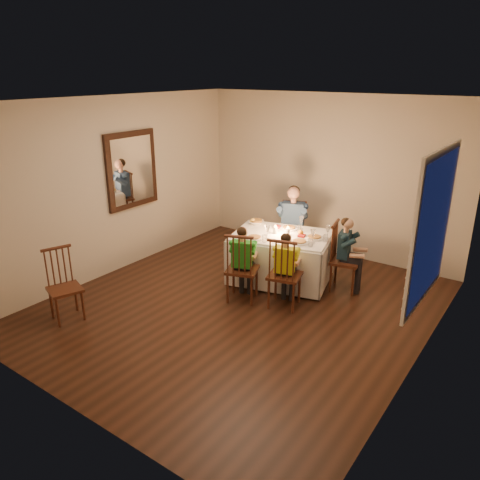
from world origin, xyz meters
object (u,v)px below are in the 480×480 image
Objects in this scene: child_yellow at (284,305)px; serving_bowl at (256,222)px; chair_end at (343,289)px; child_green at (242,299)px; adult at (291,262)px; chair_adult at (291,262)px; chair_extra at (69,318)px; child_teal at (343,289)px; chair_near_left at (242,299)px; chair_near_right at (284,305)px; dining_table at (281,248)px.

child_yellow is 1.49m from serving_bowl.
child_green is (-0.99, -1.07, 0.00)m from chair_end.
child_green is (0.11, -1.53, 0.00)m from adult.
serving_bowl reaches higher than chair_adult.
adult is 5.53× the size of serving_bowl.
chair_adult is 1.07× the size of chair_extra.
child_yellow is at bearing -84.95° from adult.
chair_adult is at bearing 55.40° from child_teal.
child_teal reaches higher than chair_near_left.
chair_adult is at bearing 58.21° from serving_bowl.
chair_end is 0.00m from child_teal.
chair_near_left is 1.00× the size of chair_near_right.
chair_adult is 0.94× the size of child_green.
dining_table is 1.05m from chair_end.
child_green is (-0.11, -0.82, -0.51)m from dining_table.
adult is 1.53m from child_green.
dining_table is 3.01m from chair_extra.
chair_extra is at bearing -133.72° from chair_adult.
chair_extra is 3.49m from adult.
child_teal is (0.99, 1.07, 0.00)m from child_green.
chair_near_left is 1.07× the size of chair_extra.
adult reaches higher than child_yellow.
child_teal is at bearing -153.91° from child_green.
chair_near_right is 0.78× the size of adult.
dining_table is 0.90m from adult.
chair_near_left is at bearing -21.71° from chair_extra.
child_teal is (0.99, 1.07, 0.00)m from chair_near_left.
child_teal reaches higher than chair_adult.
chair_near_right is at bearing -28.13° from chair_extra.
adult reaches higher than chair_end.
chair_adult is 1.52m from child_yellow.
chair_extra is (-1.35, -3.22, 0.00)m from chair_adult.
child_teal reaches higher than chair_extra.
serving_bowl is (-0.44, 1.00, 0.75)m from child_green.
child_green reaches higher than chair_end.
chair_extra is at bearing -110.88° from serving_bowl.
chair_extra is at bearing 28.52° from chair_near_right.
chair_end is at bearing -43.37° from adult.
child_teal is 4.67× the size of serving_bowl.
dining_table is 1.05m from child_teal.
dining_table is 1.56× the size of child_yellow.
dining_table is at bearing 93.81° from chair_end.
child_green is 0.58m from child_yellow.
serving_bowl is (-0.44, 1.00, 0.75)m from chair_near_left.
dining_table is at bearing -93.70° from chair_adult.
child_yellow is (-0.00, 0.00, 0.00)m from chair_near_right.
child_green reaches higher than child_yellow.
chair_extra is 4.05× the size of serving_bowl.
chair_adult is 1.53m from child_green.
adult is at bearing -78.14° from child_yellow.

